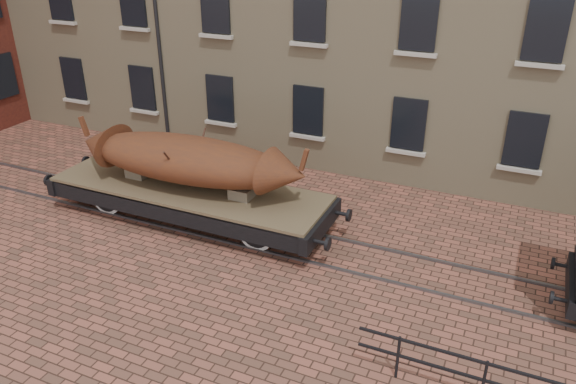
% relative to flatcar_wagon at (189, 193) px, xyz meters
% --- Properties ---
extents(ground, '(90.00, 90.00, 0.00)m').
position_rel_flatcar_wagon_xyz_m(ground, '(4.23, 0.00, -0.89)').
color(ground, brown).
extents(rail_track, '(30.00, 1.52, 0.06)m').
position_rel_flatcar_wagon_xyz_m(rail_track, '(4.23, 0.00, -0.86)').
color(rail_track, '#59595E').
rests_on(rail_track, ground).
extents(flatcar_wagon, '(9.41, 2.55, 1.42)m').
position_rel_flatcar_wagon_xyz_m(flatcar_wagon, '(0.00, 0.00, 0.00)').
color(flatcar_wagon, brown).
rests_on(flatcar_wagon, ground).
extents(iron_boat, '(7.34, 2.27, 1.72)m').
position_rel_flatcar_wagon_xyz_m(iron_boat, '(0.04, 0.00, 1.10)').
color(iron_boat, '#5F2D15').
rests_on(iron_boat, flatcar_wagon).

